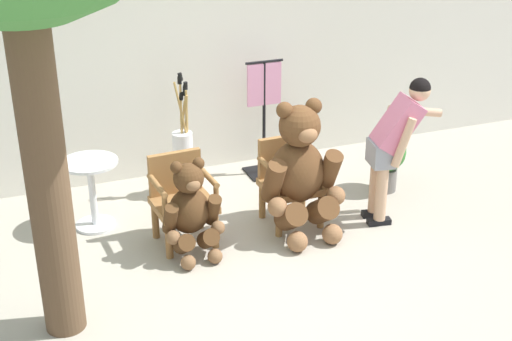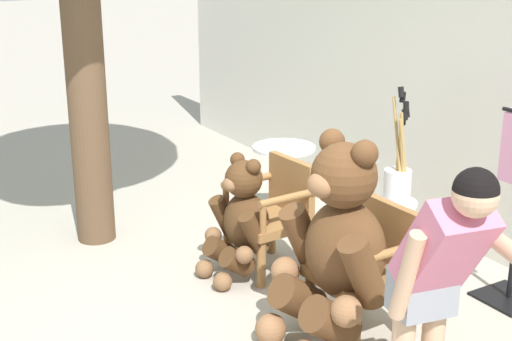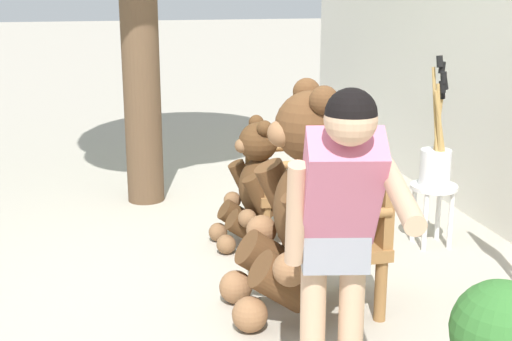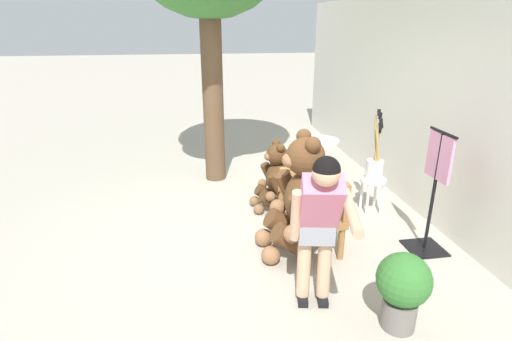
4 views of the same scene
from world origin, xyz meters
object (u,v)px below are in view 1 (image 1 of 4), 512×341
(potted_plant, at_px, (386,157))
(clothing_display_stand, at_px, (264,116))
(teddy_bear_small, at_px, (191,210))
(wooden_chair_right, at_px, (289,179))
(person_visitor, at_px, (395,138))
(white_stool, at_px, (184,164))
(round_side_table, at_px, (92,186))
(wooden_chair_left, at_px, (181,197))
(teddy_bear_large, at_px, (300,170))
(brush_bucket, at_px, (183,137))

(potted_plant, bearing_deg, clothing_display_stand, 140.43)
(teddy_bear_small, bearing_deg, clothing_display_stand, 48.02)
(wooden_chair_right, distance_m, person_visitor, 1.12)
(teddy_bear_small, distance_m, person_visitor, 2.13)
(white_stool, distance_m, round_side_table, 1.13)
(wooden_chair_left, distance_m, teddy_bear_large, 1.17)
(round_side_table, bearing_deg, white_stool, 20.52)
(wooden_chair_right, bearing_deg, clothing_display_stand, 80.57)
(wooden_chair_left, bearing_deg, brush_bucket, 72.86)
(teddy_bear_small, bearing_deg, potted_plant, 13.08)
(person_visitor, bearing_deg, wooden_chair_right, 159.25)
(person_visitor, relative_size, potted_plant, 2.21)
(teddy_bear_large, bearing_deg, person_visitor, -6.58)
(wooden_chair_left, height_order, teddy_bear_small, teddy_bear_small)
(brush_bucket, bearing_deg, wooden_chair_left, -107.14)
(wooden_chair_left, relative_size, white_stool, 1.87)
(wooden_chair_right, bearing_deg, potted_plant, 11.64)
(round_side_table, relative_size, potted_plant, 1.06)
(brush_bucket, bearing_deg, wooden_chair_right, -49.81)
(white_stool, bearing_deg, teddy_bear_small, -102.80)
(potted_plant, bearing_deg, teddy_bear_large, -157.89)
(brush_bucket, distance_m, clothing_display_stand, 1.03)
(white_stool, bearing_deg, wooden_chair_left, -106.82)
(brush_bucket, bearing_deg, white_stool, 166.34)
(wooden_chair_left, height_order, white_stool, wooden_chair_left)
(clothing_display_stand, bearing_deg, person_visitor, -63.17)
(wooden_chair_left, height_order, person_visitor, person_visitor)
(teddy_bear_large, xyz_separation_m, potted_plant, (1.28, 0.52, -0.27))
(wooden_chair_right, distance_m, round_side_table, 1.97)
(wooden_chair_left, distance_m, clothing_display_stand, 1.77)
(person_visitor, xyz_separation_m, potted_plant, (0.31, 0.63, -0.50))
(person_visitor, relative_size, brush_bucket, 1.61)
(wooden_chair_right, height_order, teddy_bear_large, teddy_bear_large)
(wooden_chair_right, bearing_deg, teddy_bear_small, -165.29)
(wooden_chair_left, relative_size, clothing_display_stand, 0.63)
(wooden_chair_right, height_order, clothing_display_stand, clothing_display_stand)
(teddy_bear_large, distance_m, clothing_display_stand, 1.43)
(teddy_bear_large, relative_size, potted_plant, 2.00)
(teddy_bear_small, height_order, potted_plant, teddy_bear_small)
(person_visitor, height_order, clothing_display_stand, person_visitor)
(person_visitor, xyz_separation_m, white_stool, (-1.79, 1.34, -0.54))
(person_visitor, height_order, potted_plant, person_visitor)
(teddy_bear_large, distance_m, teddy_bear_small, 1.14)
(wooden_chair_left, height_order, teddy_bear_large, teddy_bear_large)
(wooden_chair_right, relative_size, potted_plant, 1.26)
(round_side_table, xyz_separation_m, clothing_display_stand, (2.07, 0.58, 0.27))
(wooden_chair_right, distance_m, potted_plant, 1.31)
(wooden_chair_right, bearing_deg, white_stool, 130.34)
(person_visitor, bearing_deg, brush_bucket, 143.16)
(person_visitor, xyz_separation_m, clothing_display_stand, (-0.77, 1.53, -0.18))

